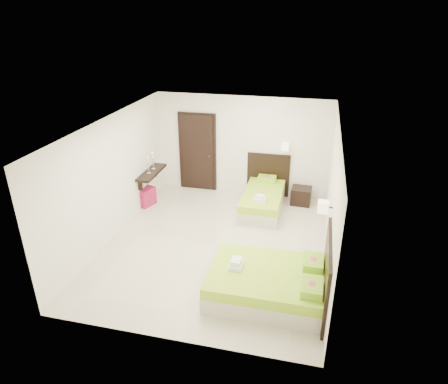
% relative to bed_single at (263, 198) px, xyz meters
% --- Properties ---
extents(floor, '(5.50, 5.50, 0.00)m').
position_rel_bed_single_xyz_m(floor, '(-0.72, -1.90, -0.28)').
color(floor, beige).
rests_on(floor, ground).
extents(bed_single, '(1.11, 1.85, 1.52)m').
position_rel_bed_single_xyz_m(bed_single, '(0.00, 0.00, 0.00)').
color(bed_single, '#BDB6A1').
rests_on(bed_single, ground).
extents(bed_double, '(1.97, 1.68, 1.63)m').
position_rel_bed_single_xyz_m(bed_double, '(0.63, -3.31, 0.02)').
color(bed_double, '#BDB6A1').
rests_on(bed_double, ground).
extents(nightstand, '(0.51, 0.46, 0.44)m').
position_rel_bed_single_xyz_m(nightstand, '(0.90, 0.48, -0.06)').
color(nightstand, black).
rests_on(nightstand, ground).
extents(ottoman, '(0.58, 0.58, 0.45)m').
position_rel_bed_single_xyz_m(ottoman, '(-2.98, -0.47, -0.05)').
color(ottoman, maroon).
rests_on(ottoman, ground).
extents(door, '(1.02, 0.15, 2.14)m').
position_rel_bed_single_xyz_m(door, '(-1.92, 0.79, 0.77)').
color(door, black).
rests_on(door, ground).
extents(console_shelf, '(0.35, 1.20, 0.78)m').
position_rel_bed_single_xyz_m(console_shelf, '(-2.80, -0.30, 0.54)').
color(console_shelf, black).
rests_on(console_shelf, ground).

